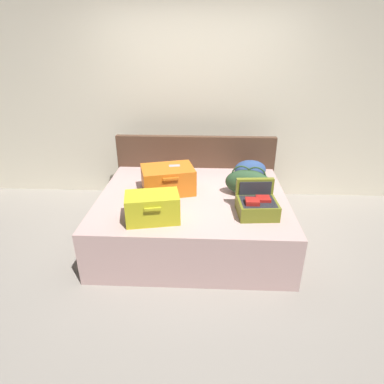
{
  "coord_description": "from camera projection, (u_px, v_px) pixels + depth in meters",
  "views": [
    {
      "loc": [
        0.14,
        -2.64,
        2.02
      ],
      "look_at": [
        0.0,
        0.28,
        0.63
      ],
      "focal_mm": 30.17,
      "sensor_mm": 36.0,
      "label": 1
    }
  ],
  "objects": [
    {
      "name": "headboard",
      "position": [
        195.0,
        171.0,
        4.18
      ],
      "size": [
        1.99,
        0.08,
        0.93
      ],
      "primitive_type": "cube",
      "color": "#4C3323",
      "rests_on": "ground"
    },
    {
      "name": "back_wall",
      "position": [
        197.0,
        100.0,
        4.19
      ],
      "size": [
        8.0,
        0.1,
        2.6
      ],
      "primitive_type": "cube",
      "color": "beige",
      "rests_on": "ground"
    },
    {
      "name": "hard_case_small",
      "position": [
        257.0,
        204.0,
        3.0
      ],
      "size": [
        0.38,
        0.37,
        0.3
      ],
      "rotation": [
        0.0,
        0.0,
        0.08
      ],
      "color": "olive",
      "rests_on": "bed"
    },
    {
      "name": "hard_case_large",
      "position": [
        168.0,
        179.0,
        3.43
      ],
      "size": [
        0.62,
        0.52,
        0.28
      ],
      "rotation": [
        0.0,
        0.0,
        0.27
      ],
      "color": "#D16619",
      "rests_on": "bed"
    },
    {
      "name": "duffel_bag",
      "position": [
        248.0,
        182.0,
        3.34
      ],
      "size": [
        0.5,
        0.29,
        0.32
      ],
      "rotation": [
        0.0,
        0.0,
        -0.19
      ],
      "color": "#2D4C2D",
      "rests_on": "bed"
    },
    {
      "name": "ground_plane",
      "position": [
        191.0,
        260.0,
        3.26
      ],
      "size": [
        12.0,
        12.0,
        0.0
      ],
      "primitive_type": "plane",
      "color": "gray"
    },
    {
      "name": "hard_case_medium",
      "position": [
        152.0,
        207.0,
        2.88
      ],
      "size": [
        0.52,
        0.37,
        0.26
      ],
      "rotation": [
        0.0,
        0.0,
        0.2
      ],
      "color": "gold",
      "rests_on": "bed"
    },
    {
      "name": "pillow_near_headboard",
      "position": [
        250.0,
        169.0,
        3.77
      ],
      "size": [
        0.38,
        0.26,
        0.22
      ],
      "primitive_type": "ellipsoid",
      "rotation": [
        0.0,
        0.0,
        0.05
      ],
      "color": "navy",
      "rests_on": "bed"
    },
    {
      "name": "bed",
      "position": [
        193.0,
        218.0,
        3.5
      ],
      "size": [
        1.96,
        1.62,
        0.53
      ],
      "primitive_type": "cube",
      "color": "#BC9993",
      "rests_on": "ground"
    }
  ]
}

